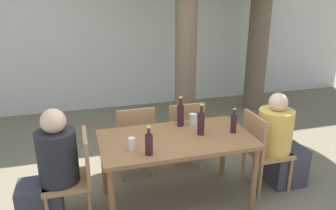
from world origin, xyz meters
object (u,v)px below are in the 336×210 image
object	(u,v)px
patio_chair_1	(262,147)
drinking_glass_0	(193,119)
wine_bottle_2	(149,144)
patio_chair_2	(135,137)
person_seated_1	(280,145)
wine_bottle_3	(180,115)
patio_chair_3	(184,131)
patio_chair_0	(76,173)
wine_bottle_0	(234,123)
wine_bottle_1	(201,123)
dining_table_front	(176,145)
drinking_glass_1	(132,144)
person_seated_0	(50,175)

from	to	relation	value
patio_chair_1	drinking_glass_0	size ratio (longest dim) A/B	7.73
patio_chair_1	wine_bottle_2	bearing A→B (deg)	101.58
patio_chair_2	person_seated_1	distance (m)	1.68
wine_bottle_2	wine_bottle_3	bearing A→B (deg)	49.42
patio_chair_1	patio_chair_2	xyz separation A→B (m)	(-1.31, 0.66, 0.00)
patio_chair_2	patio_chair_3	distance (m)	0.62
patio_chair_0	person_seated_1	xyz separation A→B (m)	(2.25, -0.00, -0.00)
wine_bottle_0	wine_bottle_3	xyz separation A→B (m)	(-0.48, 0.33, 0.03)
patio_chair_1	person_seated_1	bearing A→B (deg)	-90.00
patio_chair_2	drinking_glass_0	world-z (taller)	patio_chair_2
patio_chair_3	wine_bottle_0	bearing A→B (deg)	113.74
patio_chair_2	wine_bottle_1	bearing A→B (deg)	131.54
person_seated_1	drinking_glass_0	distance (m)	1.04
dining_table_front	person_seated_1	size ratio (longest dim) A/B	1.37
person_seated_1	drinking_glass_1	world-z (taller)	person_seated_1
wine_bottle_2	drinking_glass_0	size ratio (longest dim) A/B	2.34
person_seated_0	patio_chair_0	bearing A→B (deg)	90.00
wine_bottle_1	dining_table_front	bearing A→B (deg)	-178.73
dining_table_front	drinking_glass_1	world-z (taller)	drinking_glass_1
patio_chair_3	wine_bottle_3	size ratio (longest dim) A/B	2.71
patio_chair_0	wine_bottle_1	xyz separation A→B (m)	(1.27, 0.01, 0.37)
patio_chair_2	wine_bottle_1	distance (m)	0.95
dining_table_front	patio_chair_3	size ratio (longest dim) A/B	1.71
wine_bottle_2	wine_bottle_0	bearing A→B (deg)	13.94
patio_chair_0	wine_bottle_2	distance (m)	0.80
person_seated_0	wine_bottle_2	bearing A→B (deg)	72.81
person_seated_1	wine_bottle_2	world-z (taller)	person_seated_1
patio_chair_2	wine_bottle_3	bearing A→B (deg)	140.44
wine_bottle_3	person_seated_0	bearing A→B (deg)	-168.22
patio_chair_0	person_seated_0	distance (m)	0.23
patio_chair_2	wine_bottle_0	world-z (taller)	wine_bottle_0
wine_bottle_0	wine_bottle_2	world-z (taller)	wine_bottle_2
wine_bottle_1	drinking_glass_1	size ratio (longest dim) A/B	2.69
patio_chair_3	person_seated_0	xyz separation A→B (m)	(-1.55, -0.66, 0.02)
person_seated_1	wine_bottle_0	xyz separation A→B (m)	(-0.63, -0.04, 0.35)
dining_table_front	drinking_glass_1	distance (m)	0.52
patio_chair_3	dining_table_front	bearing A→B (deg)	64.79
wine_bottle_1	drinking_glass_0	bearing A→B (deg)	85.74
dining_table_front	wine_bottle_3	distance (m)	0.38
patio_chair_3	drinking_glass_0	xyz separation A→B (m)	(-0.02, -0.36, 0.30)
wine_bottle_2	patio_chair_3	bearing A→B (deg)	55.00
patio_chair_2	person_seated_0	world-z (taller)	person_seated_0
patio_chair_1	drinking_glass_0	bearing A→B (deg)	67.20
patio_chair_3	wine_bottle_3	world-z (taller)	wine_bottle_3
patio_chair_1	wine_bottle_3	world-z (taller)	wine_bottle_3
drinking_glass_0	wine_bottle_1	bearing A→B (deg)	-94.26
person_seated_0	patio_chair_3	bearing A→B (deg)	112.99
patio_chair_3	wine_bottle_3	bearing A→B (deg)	65.19
patio_chair_3	wine_bottle_1	xyz separation A→B (m)	(-0.04, -0.65, 0.37)
wine_bottle_0	drinking_glass_0	bearing A→B (deg)	133.82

